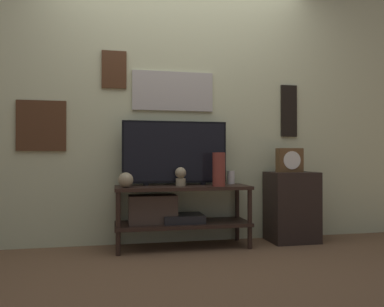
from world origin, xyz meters
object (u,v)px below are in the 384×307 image
at_px(vase_tall_ceramic, 219,169).
at_px(candle_jar, 231,177).
at_px(decorative_bust, 181,176).
at_px(mantel_clock, 290,160).
at_px(television, 175,152).
at_px(vase_round_glass, 126,180).

xyz_separation_m(vase_tall_ceramic, candle_jar, (0.19, 0.26, -0.09)).
relative_size(decorative_bust, mantel_clock, 0.69).
bearing_deg(television, decorative_bust, -70.07).
bearing_deg(candle_jar, vase_tall_ceramic, -126.26).
relative_size(television, candle_jar, 7.68).
bearing_deg(decorative_bust, television, 109.93).
relative_size(vase_tall_ceramic, decorative_bust, 1.78).
distance_m(television, vase_round_glass, 0.54).
bearing_deg(vase_tall_ceramic, television, 149.15).
height_order(television, decorative_bust, television).
relative_size(television, mantel_clock, 3.98).
distance_m(vase_tall_ceramic, mantel_clock, 0.74).
relative_size(vase_round_glass, candle_jar, 1.02).
distance_m(candle_jar, decorative_bust, 0.53).
relative_size(vase_tall_ceramic, mantel_clock, 1.23).
bearing_deg(vase_tall_ceramic, candle_jar, 53.74).
xyz_separation_m(television, decorative_bust, (0.03, -0.10, -0.21)).
bearing_deg(candle_jar, television, -174.63).
bearing_deg(vase_round_glass, vase_tall_ceramic, -2.14).
bearing_deg(decorative_bust, mantel_clock, 0.43).
distance_m(television, decorative_bust, 0.24).
bearing_deg(mantel_clock, television, 175.34).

